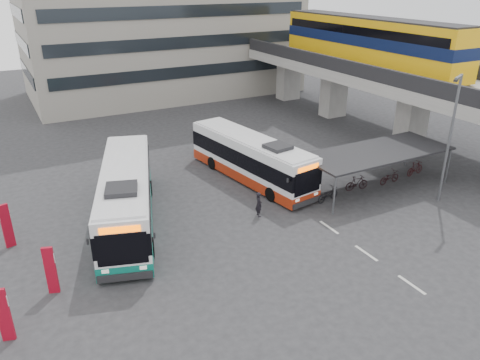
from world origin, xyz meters
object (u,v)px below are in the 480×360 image
bus_main (251,158)px  lamp_post (450,132)px  bus_teal (127,196)px  pedestrian (259,204)px

bus_main → lamp_post: (8.57, -8.56, 2.97)m
bus_teal → pedestrian: bearing=-5.1°
bus_main → bus_teal: (-9.12, -2.10, 0.13)m
bus_teal → lamp_post: bearing=-2.5°
bus_main → pedestrian: bearing=-122.9°
lamp_post → bus_teal: bearing=135.4°
pedestrian → bus_main: bearing=-17.1°
bus_teal → lamp_post: 19.05m
bus_main → bus_teal: 9.36m
bus_main → pedestrian: (-2.26, -4.96, -0.75)m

